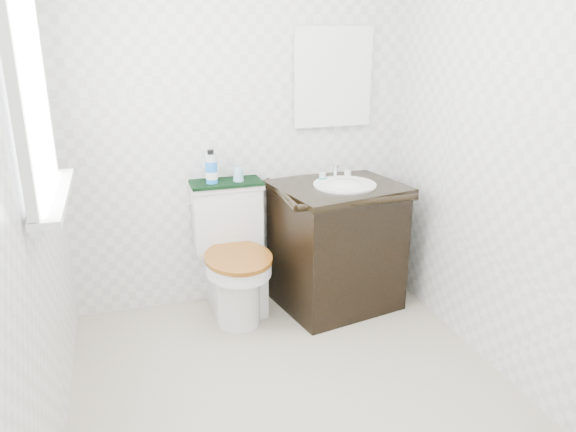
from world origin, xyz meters
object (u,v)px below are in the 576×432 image
trash_bin (249,294)px  cup (238,174)px  vanity (337,242)px  mouthwash_bottle (211,168)px  toilet (232,261)px

trash_bin → cup: 0.75m
trash_bin → cup: cup is taller
trash_bin → cup: bearing=91.0°
vanity → cup: bearing=163.9°
vanity → mouthwash_bottle: bearing=167.2°
vanity → trash_bin: (-0.60, -0.02, -0.27)m
vanity → trash_bin: size_ratio=2.90×
trash_bin → mouthwash_bottle: mouthwash_bottle is taller
vanity → cup: size_ratio=10.85×
toilet → trash_bin: bearing=-47.0°
mouthwash_bottle → cup: (0.17, -0.00, -0.05)m
toilet → cup: (0.08, 0.11, 0.53)m
toilet → mouthwash_bottle: (-0.09, 0.11, 0.58)m
toilet → trash_bin: 0.23m
mouthwash_bottle → toilet: bearing=-51.4°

